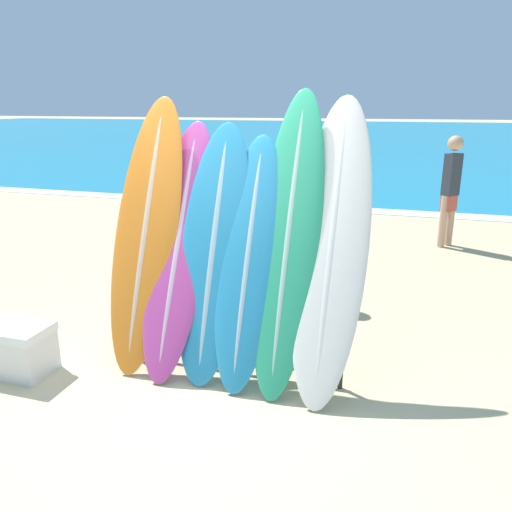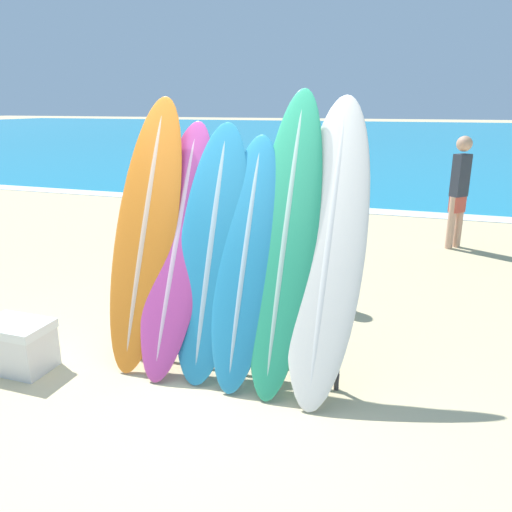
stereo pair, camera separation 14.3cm
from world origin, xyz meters
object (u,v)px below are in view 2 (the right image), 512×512
cooler_box (18,345)px  person_mid_beach (459,188)px  surfboard_rack (225,324)px  surfboard_slot_1 (177,247)px  surfboard_slot_0 (146,231)px  surfboard_slot_2 (211,251)px  surfboard_slot_4 (286,239)px  surfboard_slot_3 (246,261)px  surfboard_slot_5 (328,246)px  person_near_water (287,214)px

cooler_box → person_mid_beach: bearing=55.1°
surfboard_rack → surfboard_slot_1: size_ratio=0.94×
surfboard_rack → surfboard_slot_0: bearing=171.0°
surfboard_rack → surfboard_slot_0: 1.07m
surfboard_slot_2 → surfboard_slot_4: (0.62, 0.07, 0.14)m
surfboard_slot_1 → surfboard_slot_3: surfboard_slot_1 is taller
surfboard_slot_0 → surfboard_slot_3: bearing=-4.0°
surfboard_slot_4 → surfboard_slot_5: size_ratio=1.02×
surfboard_slot_1 → surfboard_slot_5: 1.30m
surfboard_slot_5 → cooler_box: size_ratio=4.00×
surfboard_rack → surfboard_slot_5: size_ratio=0.85×
surfboard_slot_0 → surfboard_slot_4: bearing=1.1°
surfboard_rack → person_mid_beach: 5.19m
surfboard_rack → person_near_water: person_near_water is taller
person_near_water → person_mid_beach: size_ratio=1.02×
cooler_box → surfboard_slot_1: bearing=27.9°
surfboard_slot_1 → surfboard_slot_5: size_ratio=0.91×
person_mid_beach → cooler_box: 6.52m
surfboard_rack → person_near_water: size_ratio=1.10×
surfboard_slot_4 → person_mid_beach: surfboard_slot_4 is taller
surfboard_rack → surfboard_slot_1: (-0.48, 0.10, 0.61)m
surfboard_slot_1 → surfboard_slot_2: (0.33, -0.02, -0.00)m
surfboard_slot_0 → person_near_water: 2.03m
person_mid_beach → cooler_box: (-3.70, -5.31, -0.74)m
person_near_water → surfboard_slot_3: bearing=106.4°
surfboard_rack → surfboard_slot_1: bearing=167.8°
surfboard_slot_0 → person_mid_beach: size_ratio=1.31×
person_near_water → cooler_box: bearing=67.4°
surfboard_slot_1 → surfboard_slot_4: 0.96m
surfboard_slot_1 → cooler_box: (-1.23, -0.65, -0.82)m
surfboard_slot_3 → surfboard_slot_5: (0.65, 0.10, 0.16)m
surfboard_slot_0 → person_mid_beach: (2.78, 4.64, -0.19)m
surfboard_rack → cooler_box: (-1.71, -0.55, -0.21)m
surfboard_slot_0 → surfboard_slot_2: surfboard_slot_0 is taller
surfboard_rack → surfboard_slot_5: 1.10m
surfboard_rack → person_mid_beach: (1.99, 4.76, 0.53)m
surfboard_slot_4 → cooler_box: 2.48m
surfboard_slot_3 → person_mid_beach: (1.83, 4.70, -0.04)m
surfboard_rack → surfboard_slot_5: surfboard_slot_5 is taller
surfboard_slot_2 → person_near_water: size_ratio=1.17×
surfboard_slot_4 → person_mid_beach: size_ratio=1.34×
surfboard_slot_1 → person_near_water: surfboard_slot_1 is taller
surfboard_rack → cooler_box: 1.81m
person_mid_beach → surfboard_slot_3: bearing=-159.7°
person_mid_beach → surfboard_slot_1: bearing=-166.4°
surfboard_slot_4 → person_mid_beach: 4.86m
surfboard_slot_3 → surfboard_slot_5: size_ratio=0.86×
surfboard_slot_2 → person_mid_beach: (2.14, 4.68, -0.08)m
surfboard_slot_0 → surfboard_slot_1: bearing=-3.9°
surfboard_slot_1 → cooler_box: bearing=-152.1°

